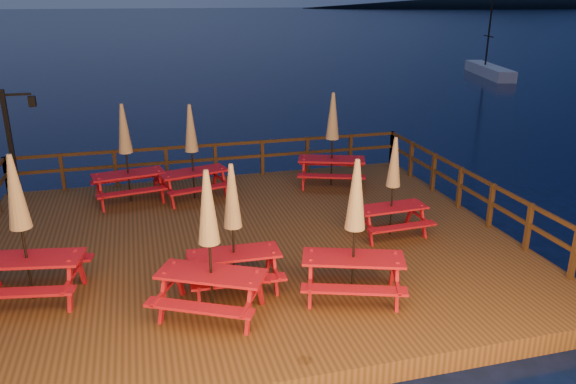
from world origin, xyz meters
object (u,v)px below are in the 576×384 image
picnic_table_1 (126,152)px  picnic_table_2 (332,138)px  lamp_post (15,134)px  sailboat (489,71)px  picnic_table_0 (393,185)px

picnic_table_1 → picnic_table_2: bearing=-11.2°
lamp_post → sailboat: (28.71, 20.77, -1.82)m
picnic_table_2 → lamp_post: bearing=-168.7°
picnic_table_0 → picnic_table_1: (-5.88, 3.92, 0.17)m
picnic_table_2 → picnic_table_1: bearing=-161.6°
picnic_table_0 → picnic_table_2: picnic_table_2 is taller
picnic_table_0 → sailboat: bearing=49.2°
lamp_post → picnic_table_2: lamp_post is taller
lamp_post → picnic_table_0: size_ratio=1.28×
sailboat → picnic_table_2: bearing=-117.4°
picnic_table_1 → picnic_table_2: picnic_table_2 is taller
picnic_table_0 → picnic_table_1: size_ratio=0.87×
lamp_post → picnic_table_1: lamp_post is taller
picnic_table_1 → picnic_table_2: 5.74m
sailboat → picnic_table_0: size_ratio=4.82×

